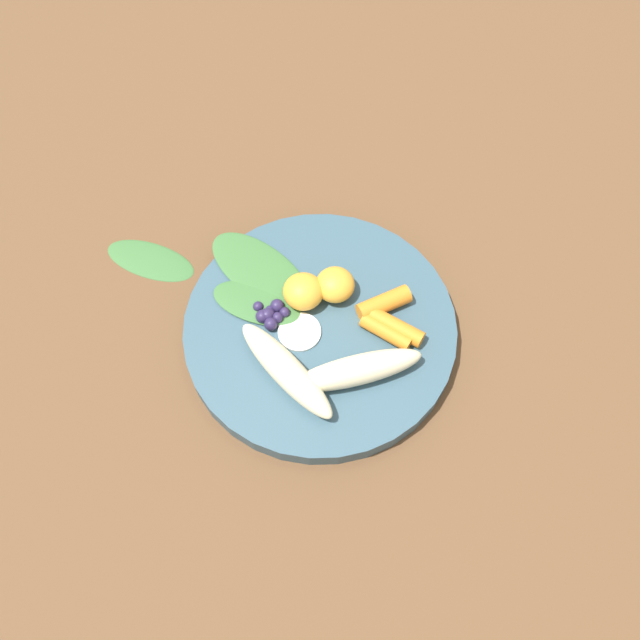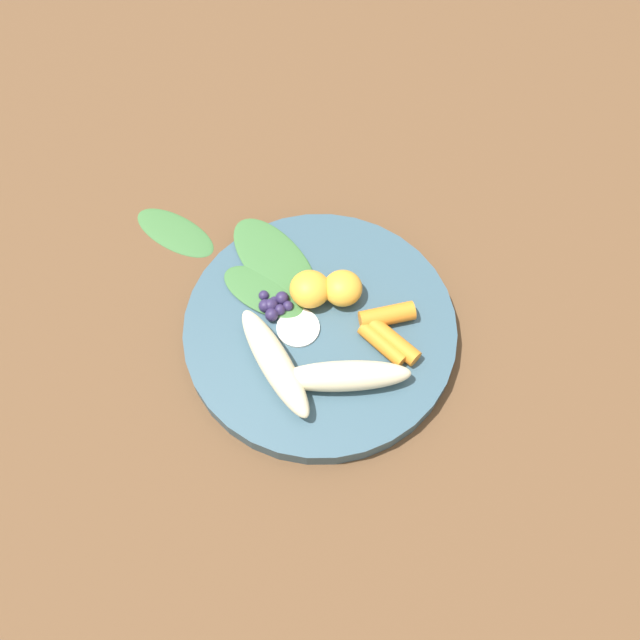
# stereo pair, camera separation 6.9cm
# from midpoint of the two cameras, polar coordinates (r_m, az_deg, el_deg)

# --- Properties ---
(ground_plane) EXTENTS (2.40, 2.40, 0.00)m
(ground_plane) POSITION_cam_midpoint_polar(r_m,az_deg,el_deg) (0.72, 2.74, -1.46)
(ground_plane) COLOR brown
(bowl) EXTENTS (0.28, 0.28, 0.02)m
(bowl) POSITION_cam_midpoint_polar(r_m,az_deg,el_deg) (0.71, 2.78, -1.06)
(bowl) COLOR #385666
(bowl) RESTS_ON ground_plane
(banana_peeled_left) EXTENTS (0.13, 0.08, 0.03)m
(banana_peeled_left) POSITION_cam_midpoint_polar(r_m,az_deg,el_deg) (0.66, 5.02, -5.00)
(banana_peeled_left) COLOR beige
(banana_peeled_left) RESTS_ON bowl
(banana_peeled_right) EXTENTS (0.03, 0.13, 0.03)m
(banana_peeled_right) POSITION_cam_midpoint_polar(r_m,az_deg,el_deg) (0.66, -0.88, -3.85)
(banana_peeled_right) COLOR beige
(banana_peeled_right) RESTS_ON bowl
(orange_segment_near) EXTENTS (0.04, 0.04, 0.03)m
(orange_segment_near) POSITION_cam_midpoint_polar(r_m,az_deg,el_deg) (0.70, 1.96, 2.36)
(orange_segment_near) COLOR #F4A833
(orange_segment_near) RESTS_ON bowl
(orange_segment_far) EXTENTS (0.04, 0.04, 0.03)m
(orange_segment_far) POSITION_cam_midpoint_polar(r_m,az_deg,el_deg) (0.70, 4.72, 2.43)
(orange_segment_far) COLOR #F4A833
(orange_segment_far) RESTS_ON bowl
(carrot_front) EXTENTS (0.03, 0.06, 0.02)m
(carrot_front) POSITION_cam_midpoint_polar(r_m,az_deg,el_deg) (0.69, 8.13, -2.29)
(carrot_front) COLOR orange
(carrot_front) RESTS_ON bowl
(carrot_mid_left) EXTENTS (0.04, 0.06, 0.02)m
(carrot_mid_left) POSITION_cam_midpoint_polar(r_m,az_deg,el_deg) (0.69, 8.95, -1.97)
(carrot_mid_left) COLOR orange
(carrot_mid_left) RESTS_ON bowl
(carrot_mid_right) EXTENTS (0.06, 0.03, 0.02)m
(carrot_mid_right) POSITION_cam_midpoint_polar(r_m,az_deg,el_deg) (0.70, 8.46, 0.11)
(carrot_mid_right) COLOR orange
(carrot_mid_right) RESTS_ON bowl
(blueberry_pile) EXTENTS (0.03, 0.04, 0.01)m
(blueberry_pile) POSITION_cam_midpoint_polar(r_m,az_deg,el_deg) (0.70, -1.13, 1.00)
(blueberry_pile) COLOR #2D234C
(blueberry_pile) RESTS_ON bowl
(coconut_shred_patch) EXTENTS (0.04, 0.04, 0.00)m
(coconut_shred_patch) POSITION_cam_midpoint_polar(r_m,az_deg,el_deg) (0.69, 0.98, -0.92)
(coconut_shred_patch) COLOR white
(coconut_shred_patch) RESTS_ON bowl
(kale_leaf_left) EXTENTS (0.08, 0.14, 0.00)m
(kale_leaf_left) POSITION_cam_midpoint_polar(r_m,az_deg,el_deg) (0.73, -1.18, 4.74)
(kale_leaf_left) COLOR #3D7038
(kale_leaf_left) RESTS_ON bowl
(kale_leaf_right) EXTENTS (0.09, 0.11, 0.00)m
(kale_leaf_right) POSITION_cam_midpoint_polar(r_m,az_deg,el_deg) (0.71, -2.00, 2.13)
(kale_leaf_right) COLOR #3D7038
(kale_leaf_right) RESTS_ON bowl
(kale_leaf_stray) EXTENTS (0.09, 0.11, 0.01)m
(kale_leaf_stray) POSITION_cam_midpoint_polar(r_m,az_deg,el_deg) (0.79, -9.68, 7.13)
(kale_leaf_stray) COLOR #3D7038
(kale_leaf_stray) RESTS_ON ground_plane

